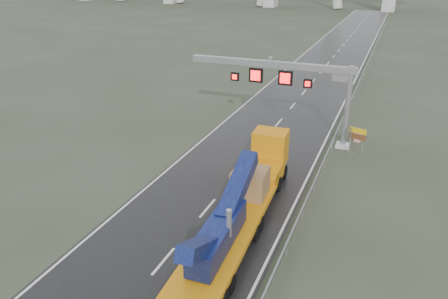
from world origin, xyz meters
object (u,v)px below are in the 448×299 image
at_px(heavy_haul_truck, 245,196).
at_px(exit_sign_pair, 357,136).
at_px(sign_gantry, 293,80).
at_px(striped_barrier, 358,137).

bearing_deg(heavy_haul_truck, exit_sign_pair, 64.48).
distance_m(sign_gantry, exit_sign_pair, 7.31).
xyz_separation_m(heavy_haul_truck, exit_sign_pair, (5.41, 12.79, 0.07)).
xyz_separation_m(sign_gantry, exit_sign_pair, (6.01, -1.58, -3.85)).
relative_size(sign_gantry, exit_sign_pair, 5.92).
relative_size(sign_gantry, heavy_haul_truck, 0.80).
bearing_deg(striped_barrier, exit_sign_pair, -84.81).
relative_size(sign_gantry, striped_barrier, 15.20).
bearing_deg(exit_sign_pair, striped_barrier, 113.34).
bearing_deg(heavy_haul_truck, sign_gantry, 89.80).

